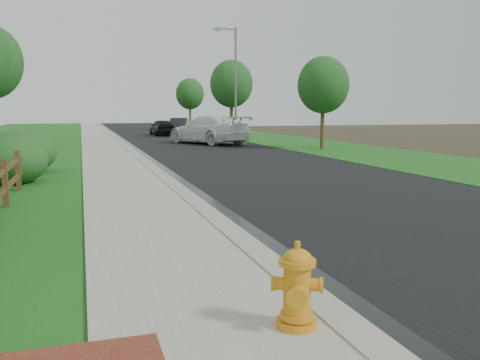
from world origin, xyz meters
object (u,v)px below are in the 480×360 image
object	(u,v)px
fire_hydrant	(297,288)
streetlight	(234,77)
white_suv	(208,130)
dark_car_mid	(162,127)

from	to	relation	value
fire_hydrant	streetlight	size ratio (longest dim) A/B	0.10
white_suv	streetlight	distance (m)	6.08
fire_hydrant	streetlight	world-z (taller)	streetlight
dark_car_mid	streetlight	world-z (taller)	streetlight
white_suv	dark_car_mid	size ratio (longest dim) A/B	1.54
white_suv	dark_car_mid	bearing A→B (deg)	-108.28
white_suv	dark_car_mid	distance (m)	11.78
dark_car_mid	white_suv	bearing A→B (deg)	93.46
dark_car_mid	streetlight	size ratio (longest dim) A/B	0.50
white_suv	dark_car_mid	world-z (taller)	white_suv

